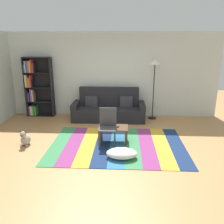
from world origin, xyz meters
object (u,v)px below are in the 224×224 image
(standing_lamp, at_px, (155,70))
(couch, at_px, (109,109))
(pouf, at_px, (122,153))
(bookshelf, at_px, (36,87))
(folding_chair, at_px, (108,124))
(dog, at_px, (25,139))
(tv_remote, at_px, (117,127))
(coffee_table, at_px, (113,130))

(standing_lamp, bearing_deg, couch, -173.72)
(pouf, bearing_deg, bookshelf, 134.66)
(couch, xyz_separation_m, folding_chair, (0.11, -1.94, 0.20))
(couch, bearing_deg, folding_chair, -86.79)
(dog, height_order, tv_remote, tv_remote)
(couch, relative_size, dog, 5.69)
(dog, relative_size, tv_remote, 2.65)
(folding_chair, bearing_deg, pouf, -9.41)
(coffee_table, xyz_separation_m, pouf, (0.22, -0.84, -0.20))
(standing_lamp, xyz_separation_m, folding_chair, (-1.30, -2.09, -1.03))
(couch, bearing_deg, pouf, -80.19)
(dog, bearing_deg, standing_lamp, 34.18)
(bookshelf, distance_m, coffee_table, 3.41)
(couch, relative_size, standing_lamp, 1.21)
(pouf, relative_size, standing_lamp, 0.35)
(couch, relative_size, folding_chair, 2.51)
(couch, relative_size, pouf, 3.45)
(folding_chair, bearing_deg, dog, -122.61)
(coffee_table, bearing_deg, pouf, -75.30)
(couch, bearing_deg, bookshelf, 173.23)
(couch, height_order, bookshelf, bookshelf)
(tv_remote, relative_size, folding_chair, 0.17)
(tv_remote, bearing_deg, standing_lamp, 99.74)
(bookshelf, distance_m, dog, 2.55)
(standing_lamp, bearing_deg, dog, -145.82)
(pouf, bearing_deg, couch, 99.81)
(standing_lamp, height_order, folding_chair, standing_lamp)
(bookshelf, bearing_deg, folding_chair, -41.42)
(couch, height_order, pouf, couch)
(bookshelf, relative_size, folding_chair, 2.14)
(folding_chair, bearing_deg, bookshelf, -167.79)
(couch, xyz_separation_m, pouf, (0.45, -2.61, -0.23))
(couch, relative_size, coffee_table, 3.17)
(pouf, height_order, standing_lamp, standing_lamp)
(couch, xyz_separation_m, bookshelf, (-2.41, 0.29, 0.64))
(couch, xyz_separation_m, standing_lamp, (1.41, 0.15, 1.22))
(pouf, height_order, tv_remote, tv_remote)
(dog, xyz_separation_m, tv_remote, (2.18, 0.27, 0.24))
(pouf, distance_m, dog, 2.38)
(pouf, distance_m, tv_remote, 0.87)
(standing_lamp, xyz_separation_m, tv_remote, (-1.09, -1.95, -1.16))
(standing_lamp, height_order, tv_remote, standing_lamp)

